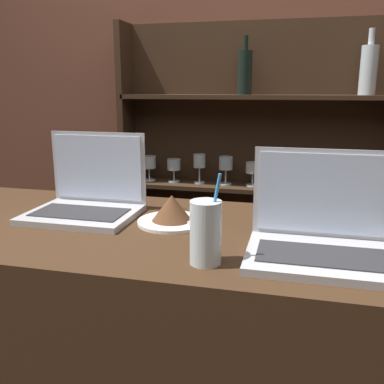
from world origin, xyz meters
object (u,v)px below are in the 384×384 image
laptop_near (88,197)px  water_glass (206,232)px  laptop_far (322,234)px  cake_plate (172,212)px

laptop_near → water_glass: bearing=-34.0°
laptop_far → water_glass: bearing=-156.0°
laptop_near → laptop_far: laptop_near is taller
laptop_near → cake_plate: size_ratio=1.61×
laptop_far → cake_plate: size_ratio=1.70×
laptop_near → cake_plate: laptop_near is taller
laptop_near → cake_plate: (0.28, -0.03, -0.02)m
laptop_far → cake_plate: bearing=160.3°
laptop_far → cake_plate: laptop_far is taller
laptop_far → water_glass: size_ratio=1.64×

